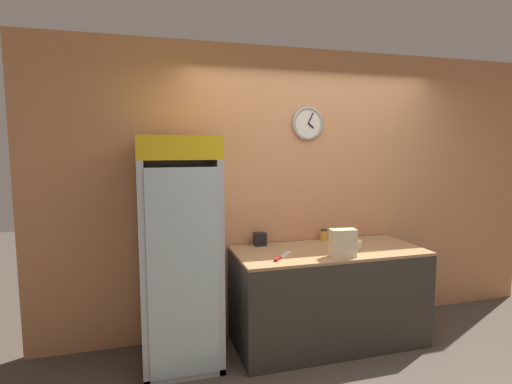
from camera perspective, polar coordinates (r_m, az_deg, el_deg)
wall_back at (r=3.97m, az=7.80°, el=0.24°), size 5.20×0.09×2.70m
prep_counter at (r=3.81m, az=10.22°, el=-14.36°), size 1.70×0.75×0.87m
beverage_cooler at (r=3.36m, az=-10.98°, el=-6.99°), size 0.62×0.68×1.87m
sandwich_stack_bottom at (r=3.45m, az=12.30°, el=-8.40°), size 0.22×0.13×0.08m
sandwich_stack_middle at (r=3.43m, az=12.33°, el=-7.13°), size 0.22×0.13×0.08m
sandwich_stack_top at (r=3.41m, az=12.37°, el=-5.85°), size 0.23×0.13×0.08m
sandwich_flat_left at (r=3.68m, az=13.41°, el=-7.46°), size 0.23×0.19×0.08m
chefs_knife at (r=3.36m, az=3.56°, el=-9.26°), size 0.25×0.28×0.02m
condiment_jar at (r=3.98m, az=9.66°, el=-6.08°), size 0.07×0.07×0.11m
napkin_dispenser at (r=3.74m, az=0.56°, el=-6.75°), size 0.11×0.09×0.12m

